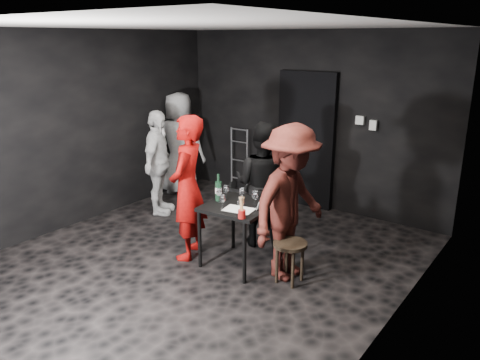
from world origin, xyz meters
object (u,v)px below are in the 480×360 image
Objects in this scene: stool at (290,250)px; man_maroon at (291,191)px; hand_truck at (238,180)px; wine_bottle at (218,190)px; tasting_table at (238,213)px; bystander_cream at (158,161)px; bystander_grey at (179,136)px; breadstick_cup at (242,208)px; woman_black at (263,180)px; server_red at (187,177)px.

stool is 0.64m from man_maroon.
hand_truck is 3.48× the size of wine_bottle.
bystander_cream is (-1.98, 0.66, 0.17)m from tasting_table.
tasting_table is 2.87m from bystander_grey.
hand_truck is at bearing 127.44° from breadstick_cup.
hand_truck is 4.39× the size of breadstick_cup.
woman_black is (-0.10, 0.66, 0.21)m from tasting_table.
bystander_grey reaches higher than woman_black.
bystander_grey is at bearing -158.39° from server_red.
breadstick_cup is at bearing -143.78° from stool.
hand_truck is 2.26m from woman_black.
wine_bottle is at bearing 66.21° from woman_black.
bystander_grey is (-0.41, 0.90, 0.17)m from bystander_cream.
man_maroon is (0.71, -0.54, 0.14)m from woman_black.
server_red is 1.22× the size of bystander_cream.
bystander_cream is at bearing 82.88° from man_maroon.
woman_black is at bearing 140.61° from stool.
server_red is at bearing 116.84° from bystander_grey.
bystander_grey is at bearing 146.96° from tasting_table.
hand_truck reaches higher than breadstick_cup.
wine_bottle is (-0.17, -0.67, 0.01)m from woman_black.
server_red is 1.27m from man_maroon.
server_red reaches higher than bystander_cream.
bystander_grey is (-2.29, 0.90, 0.13)m from woman_black.
tasting_table is 2.10m from bystander_cream.
woman_black is at bearing 123.01° from server_red.
bystander_grey reaches higher than wine_bottle.
woman_black is 0.70m from wine_bottle.
man_maroon is (-0.09, 0.12, 0.62)m from stool.
server_red is at bearing -149.49° from bystander_cream.
man_maroon reaches higher than tasting_table.
hand_truck is 0.56× the size of bystander_grey.
tasting_table is 0.70m from woman_black.
breadstick_cup is at bearing -27.77° from wine_bottle.
stool is 0.27× the size of woman_black.
breadstick_cup is at bearing -55.57° from hand_truck.
tasting_table is 0.37× the size of server_red.
wine_bottle is at bearing -176.33° from tasting_table.
bystander_cream is at bearing -106.05° from hand_truck.
server_red is at bearing -173.13° from stool.
hand_truck is 0.55× the size of server_red.
woman_black is 1.88m from bystander_cream.
bystander_grey reaches higher than bystander_cream.
woman_black is at bearing 98.92° from tasting_table.
woman_black reaches higher than stool.
bystander_grey reaches higher than breadstick_cup.
woman_black is 0.86× the size of man_maroon.
hand_truck is at bearing -54.35° from woman_black.
server_red reaches higher than tasting_table.
tasting_table is at bearing 3.67° from wine_bottle.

